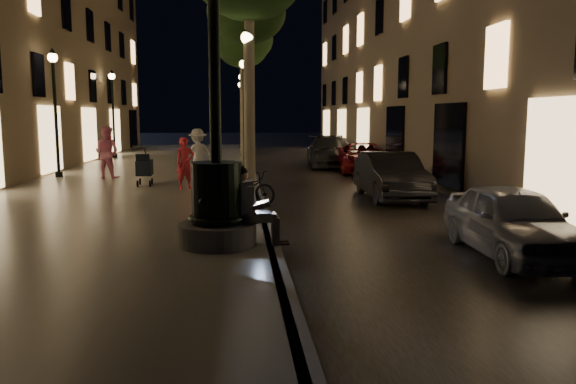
{
  "coord_description": "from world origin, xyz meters",
  "views": [
    {
      "loc": [
        -0.64,
        -7.98,
        2.52
      ],
      "look_at": [
        0.37,
        3.0,
        1.01
      ],
      "focal_mm": 35.0,
      "sensor_mm": 36.0,
      "label": 1
    }
  ],
  "objects": [
    {
      "name": "car_rear",
      "position": [
        4.0,
        19.6,
        0.76
      ],
      "size": [
        2.45,
        5.33,
        1.51
      ],
      "primitive_type": "imported",
      "rotation": [
        0.0,
        0.0,
        -0.07
      ],
      "color": "#2C2C31",
      "rests_on": "ground"
    },
    {
      "name": "building_right",
      "position": [
        10.0,
        18.0,
        7.5
      ],
      "size": [
        8.0,
        36.0,
        15.0
      ],
      "primitive_type": "cube",
      "color": "#766649",
      "rests_on": "ground"
    },
    {
      "name": "fountain_lamppost",
      "position": [
        -1.0,
        2.0,
        1.21
      ],
      "size": [
        1.4,
        1.4,
        5.21
      ],
      "color": "#59595B",
      "rests_on": "promenade"
    },
    {
      "name": "lamp_curb_d",
      "position": [
        -0.3,
        32.0,
        3.24
      ],
      "size": [
        0.36,
        0.36,
        4.81
      ],
      "color": "black",
      "rests_on": "promenade"
    },
    {
      "name": "lamp_curb_a",
      "position": [
        -0.3,
        8.0,
        3.24
      ],
      "size": [
        0.36,
        0.36,
        4.81
      ],
      "color": "black",
      "rests_on": "promenade"
    },
    {
      "name": "lamp_curb_c",
      "position": [
        -0.3,
        24.0,
        3.24
      ],
      "size": [
        0.36,
        0.36,
        4.81
      ],
      "color": "black",
      "rests_on": "promenade"
    },
    {
      "name": "car_front",
      "position": [
        4.29,
        1.5,
        0.64
      ],
      "size": [
        1.66,
        3.83,
        1.29
      ],
      "primitive_type": "imported",
      "rotation": [
        0.0,
        0.0,
        -0.04
      ],
      "color": "#9E9FA6",
      "rests_on": "ground"
    },
    {
      "name": "bicycle",
      "position": [
        -0.4,
        6.7,
        0.64
      ],
      "size": [
        1.76,
        1.34,
        0.89
      ],
      "primitive_type": "imported",
      "rotation": [
        0.0,
        0.0,
        1.06
      ],
      "color": "black",
      "rests_on": "promenade"
    },
    {
      "name": "pedestrian_red",
      "position": [
        -2.26,
        9.92,
        1.02
      ],
      "size": [
        0.71,
        0.6,
        1.65
      ],
      "primitive_type": "imported",
      "rotation": [
        0.0,
        0.0,
        0.41
      ],
      "color": "red",
      "rests_on": "promenade"
    },
    {
      "name": "tree_third",
      "position": [
        -0.3,
        20.0,
        6.14
      ],
      "size": [
        3.0,
        3.0,
        7.2
      ],
      "color": "#6B604C",
      "rests_on": "promenade"
    },
    {
      "name": "cobble_lane",
      "position": [
        3.0,
        15.0,
        0.01
      ],
      "size": [
        6.0,
        45.0,
        0.02
      ],
      "primitive_type": "cube",
      "color": "black",
      "rests_on": "ground"
    },
    {
      "name": "lamp_left_b",
      "position": [
        -7.4,
        14.0,
        3.24
      ],
      "size": [
        0.36,
        0.36,
        4.81
      ],
      "color": "black",
      "rests_on": "promenade"
    },
    {
      "name": "tree_second",
      "position": [
        -0.2,
        14.0,
        6.33
      ],
      "size": [
        3.0,
        3.0,
        7.4
      ],
      "color": "#6B604C",
      "rests_on": "promenade"
    },
    {
      "name": "ground",
      "position": [
        0.0,
        15.0,
        0.0
      ],
      "size": [
        120.0,
        120.0,
        0.0
      ],
      "primitive_type": "plane",
      "color": "black",
      "rests_on": "ground"
    },
    {
      "name": "pedestrian_white",
      "position": [
        -2.06,
        12.88,
        1.12
      ],
      "size": [
        1.36,
        1.08,
        1.84
      ],
      "primitive_type": "imported",
      "rotation": [
        0.0,
        0.0,
        3.53
      ],
      "color": "silver",
      "rests_on": "promenade"
    },
    {
      "name": "car_second",
      "position": [
        4.0,
        8.52,
        0.71
      ],
      "size": [
        1.58,
        4.33,
        1.42
      ],
      "primitive_type": "imported",
      "rotation": [
        0.0,
        0.0,
        -0.02
      ],
      "color": "black",
      "rests_on": "ground"
    },
    {
      "name": "car_third",
      "position": [
        4.94,
        16.36,
        0.66
      ],
      "size": [
        2.49,
        4.87,
        1.32
      ],
      "primitive_type": "imported",
      "rotation": [
        0.0,
        0.0,
        -0.07
      ],
      "color": "maroon",
      "rests_on": "ground"
    },
    {
      "name": "promenade",
      "position": [
        -4.0,
        15.0,
        0.1
      ],
      "size": [
        8.0,
        45.0,
        0.2
      ],
      "primitive_type": "cube",
      "color": "slate",
      "rests_on": "ground"
    },
    {
      "name": "pedestrian_pink",
      "position": [
        -5.41,
        13.21,
        1.16
      ],
      "size": [
        1.12,
        0.99,
        1.93
      ],
      "primitive_type": "imported",
      "rotation": [
        0.0,
        0.0,
        2.81
      ],
      "color": "pink",
      "rests_on": "promenade"
    },
    {
      "name": "car_fifth",
      "position": [
        5.12,
        24.55,
        0.61
      ],
      "size": [
        1.67,
        3.81,
        1.22
      ],
      "primitive_type": "imported",
      "rotation": [
        0.0,
        0.0,
        0.1
      ],
      "color": "#A1A19C",
      "rests_on": "ground"
    },
    {
      "name": "tree_far",
      "position": [
        -0.22,
        26.0,
        6.43
      ],
      "size": [
        3.0,
        3.0,
        7.5
      ],
      "color": "#6B604C",
      "rests_on": "promenade"
    },
    {
      "name": "stroller",
      "position": [
        -3.68,
        10.87,
        0.8
      ],
      "size": [
        0.53,
        1.17,
        1.19
      ],
      "rotation": [
        0.0,
        0.0,
        0.04
      ],
      "color": "black",
      "rests_on": "promenade"
    },
    {
      "name": "lamp_left_c",
      "position": [
        -7.4,
        24.0,
        3.24
      ],
      "size": [
        0.36,
        0.36,
        4.81
      ],
      "color": "black",
      "rests_on": "promenade"
    },
    {
      "name": "curb_strip",
      "position": [
        0.0,
        15.0,
        0.1
      ],
      "size": [
        0.25,
        45.0,
        0.2
      ],
      "primitive_type": "cube",
      "color": "#59595B",
      "rests_on": "ground"
    },
    {
      "name": "seated_man_laptop",
      "position": [
        -0.39,
        2.0,
        0.94
      ],
      "size": [
        1.05,
        0.36,
        1.42
      ],
      "color": "tan",
      "rests_on": "promenade"
    },
    {
      "name": "lamp_curb_b",
      "position": [
        -0.3,
        16.0,
        3.24
      ],
      "size": [
        0.36,
        0.36,
        4.81
      ],
      "color": "black",
      "rests_on": "promenade"
    }
  ]
}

